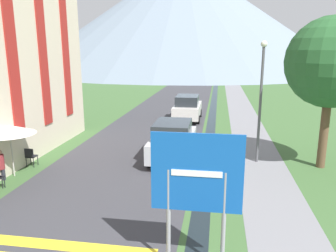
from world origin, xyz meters
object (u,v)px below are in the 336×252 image
(cafe_umbrella_middle_white, at_px, (9,130))
(streetlamp, at_px, (261,93))
(cafe_chair_far_left, at_px, (30,155))
(parked_car_far, at_px, (187,108))
(person_seated_near, at_px, (0,163))
(parked_car_near, at_px, (173,140))
(tree_by_path, at_px, (332,63))
(cafe_chair_far_right, at_px, (22,153))
(road_sign, at_px, (196,183))

(cafe_umbrella_middle_white, distance_m, streetlamp, 10.58)
(cafe_chair_far_left, bearing_deg, parked_car_far, 68.33)
(person_seated_near, bearing_deg, parked_car_far, 63.62)
(parked_car_far, bearing_deg, parked_car_near, -88.89)
(parked_car_near, xyz_separation_m, streetlamp, (3.86, 0.25, 2.27))
(person_seated_near, bearing_deg, parked_car_near, 29.19)
(person_seated_near, relative_size, tree_by_path, 0.20)
(parked_car_far, distance_m, tree_by_path, 11.74)
(streetlamp, height_order, tree_by_path, tree_by_path)
(parked_car_near, distance_m, tree_by_path, 7.47)
(cafe_chair_far_right, distance_m, cafe_umbrella_middle_white, 2.02)
(cafe_chair_far_right, relative_size, tree_by_path, 0.13)
(parked_car_far, bearing_deg, cafe_chair_far_left, -118.37)
(parked_car_near, xyz_separation_m, parked_car_far, (-0.17, 8.88, -0.00))
(person_seated_near, height_order, tree_by_path, tree_by_path)
(person_seated_near, height_order, streetlamp, streetlamp)
(cafe_chair_far_right, bearing_deg, road_sign, -49.74)
(cafe_chair_far_left, bearing_deg, parked_car_near, 24.68)
(cafe_chair_far_left, relative_size, cafe_umbrella_middle_white, 0.40)
(cafe_chair_far_right, bearing_deg, person_seated_near, -95.56)
(cafe_chair_far_right, xyz_separation_m, tree_by_path, (13.14, 1.67, 3.99))
(streetlamp, bearing_deg, parked_car_near, -176.32)
(tree_by_path, bearing_deg, cafe_chair_far_right, -172.77)
(road_sign, height_order, parked_car_far, road_sign)
(road_sign, xyz_separation_m, streetlamp, (2.26, 7.93, 1.06))
(road_sign, height_order, cafe_umbrella_middle_white, road_sign)
(cafe_chair_far_left, relative_size, tree_by_path, 0.13)
(person_seated_near, bearing_deg, streetlamp, 20.38)
(parked_car_near, relative_size, parked_car_far, 1.02)
(parked_car_near, relative_size, cafe_chair_far_left, 4.73)
(parked_car_near, xyz_separation_m, person_seated_near, (-6.33, -3.54, -0.22))
(cafe_umbrella_middle_white, bearing_deg, road_sign, -30.91)
(tree_by_path, bearing_deg, cafe_chair_far_left, -171.38)
(parked_car_far, distance_m, cafe_chair_far_left, 12.32)
(cafe_chair_far_right, xyz_separation_m, streetlamp, (10.45, 1.96, 2.67))
(parked_car_far, height_order, streetlamp, streetlamp)
(cafe_chair_far_right, bearing_deg, cafe_chair_far_left, -36.53)
(cafe_chair_far_left, height_order, cafe_umbrella_middle_white, cafe_umbrella_middle_white)
(streetlamp, xyz_separation_m, tree_by_path, (2.69, -0.30, 1.32))
(road_sign, bearing_deg, cafe_chair_far_left, 143.09)
(parked_car_near, relative_size, cafe_chair_far_right, 4.73)
(person_seated_near, bearing_deg, cafe_umbrella_middle_white, 64.83)
(cafe_chair_far_right, xyz_separation_m, person_seated_near, (0.26, -1.82, 0.18))
(person_seated_near, xyz_separation_m, streetlamp, (10.19, 3.79, 2.49))
(road_sign, bearing_deg, cafe_chair_far_right, 143.94)
(road_sign, distance_m, person_seated_near, 9.06)
(cafe_chair_far_right, bearing_deg, parked_car_near, 0.90)
(parked_car_far, distance_m, cafe_chair_far_right, 12.39)
(cafe_chair_far_right, height_order, streetlamp, streetlamp)
(parked_car_near, distance_m, cafe_umbrella_middle_white, 6.91)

